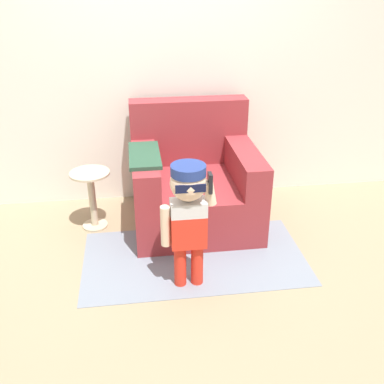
% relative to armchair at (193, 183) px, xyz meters
% --- Properties ---
extents(ground_plane, '(10.00, 10.00, 0.00)m').
position_rel_armchair_xyz_m(ground_plane, '(-0.18, -0.26, -0.35)').
color(ground_plane, '#998466').
extents(wall_back, '(10.00, 0.05, 2.60)m').
position_rel_armchair_xyz_m(wall_back, '(-0.18, 0.53, 0.95)').
color(wall_back, silver).
rests_on(wall_back, ground_plane).
extents(armchair, '(1.05, 0.99, 0.99)m').
position_rel_armchair_xyz_m(armchair, '(0.00, 0.00, 0.00)').
color(armchair, maroon).
rests_on(armchair, ground_plane).
extents(person_child, '(0.37, 0.28, 0.90)m').
position_rel_armchair_xyz_m(person_child, '(-0.16, -0.91, 0.26)').
color(person_child, red).
rests_on(person_child, ground_plane).
extents(side_table, '(0.33, 0.33, 0.51)m').
position_rel_armchair_xyz_m(side_table, '(-0.86, -0.02, -0.04)').
color(side_table, beige).
rests_on(side_table, ground_plane).
extents(rug, '(1.68, 0.93, 0.01)m').
position_rel_armchair_xyz_m(rug, '(-0.08, -0.61, -0.34)').
color(rug, gray).
rests_on(rug, ground_plane).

